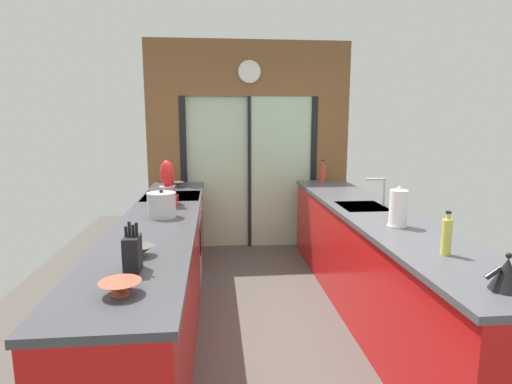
% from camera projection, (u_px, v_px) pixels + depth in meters
% --- Properties ---
extents(ground_plane, '(5.04, 7.60, 0.02)m').
position_uv_depth(ground_plane, '(265.00, 303.00, 3.93)').
color(ground_plane, '#4C4742').
extents(back_wall_unit, '(2.64, 0.12, 2.70)m').
position_uv_depth(back_wall_unit, '(249.00, 133.00, 5.43)').
color(back_wall_unit, brown).
rests_on(back_wall_unit, ground_plane).
extents(left_counter_run, '(0.62, 3.80, 0.92)m').
position_uv_depth(left_counter_run, '(159.00, 277.00, 3.30)').
color(left_counter_run, red).
rests_on(left_counter_run, ground_plane).
extents(right_counter_run, '(0.62, 3.80, 0.92)m').
position_uv_depth(right_counter_run, '(372.00, 263.00, 3.64)').
color(right_counter_run, red).
rests_on(right_counter_run, ground_plane).
extents(sink_faucet, '(0.19, 0.02, 0.26)m').
position_uv_depth(sink_faucet, '(381.00, 187.00, 3.79)').
color(sink_faucet, '#B7BABC').
rests_on(sink_faucet, right_counter_run).
extents(oven_range, '(0.60, 0.60, 0.92)m').
position_uv_depth(oven_range, '(173.00, 239.00, 4.40)').
color(oven_range, '#B7BABC').
rests_on(oven_range, ground_plane).
extents(mixing_bowl_near, '(0.19, 0.19, 0.06)m').
position_uv_depth(mixing_bowl_near, '(120.00, 287.00, 1.88)').
color(mixing_bowl_near, '#BC4C38').
rests_on(mixing_bowl_near, left_counter_run).
extents(mixing_bowl_mid, '(0.15, 0.15, 0.06)m').
position_uv_depth(mixing_bowl_mid, '(141.00, 250.00, 2.41)').
color(mixing_bowl_mid, '#514C47').
rests_on(mixing_bowl_mid, left_counter_run).
extents(mixing_bowl_far, '(0.15, 0.15, 0.07)m').
position_uv_depth(mixing_bowl_far, '(178.00, 184.00, 4.84)').
color(mixing_bowl_far, '#514C47').
rests_on(mixing_bowl_far, left_counter_run).
extents(knife_block, '(0.08, 0.14, 0.27)m').
position_uv_depth(knife_block, '(132.00, 253.00, 2.17)').
color(knife_block, black).
rests_on(knife_block, left_counter_run).
extents(stand_mixer, '(0.17, 0.27, 0.42)m').
position_uv_depth(stand_mixer, '(168.00, 188.00, 3.81)').
color(stand_mixer, red).
rests_on(stand_mixer, left_counter_run).
extents(stock_pot, '(0.23, 0.23, 0.23)m').
position_uv_depth(stock_pot, '(162.00, 205.00, 3.37)').
color(stock_pot, '#B7BABC').
rests_on(stock_pot, left_counter_run).
extents(kettle, '(0.23, 0.15, 0.18)m').
position_uv_depth(kettle, '(507.00, 274.00, 1.92)').
color(kettle, black).
rests_on(kettle, right_counter_run).
extents(soap_bottle_near, '(0.06, 0.06, 0.26)m').
position_uv_depth(soap_bottle_near, '(447.00, 236.00, 2.42)').
color(soap_bottle_near, '#D1CC4C').
rests_on(soap_bottle_near, right_counter_run).
extents(soap_bottle_far, '(0.07, 0.07, 0.29)m').
position_uv_depth(soap_bottle_far, '(323.00, 173.00, 5.19)').
color(soap_bottle_far, '#B23D2D').
rests_on(soap_bottle_far, right_counter_run).
extents(paper_towel_roll, '(0.15, 0.15, 0.30)m').
position_uv_depth(paper_towel_roll, '(398.00, 209.00, 3.06)').
color(paper_towel_roll, '#B7BABC').
rests_on(paper_towel_roll, right_counter_run).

